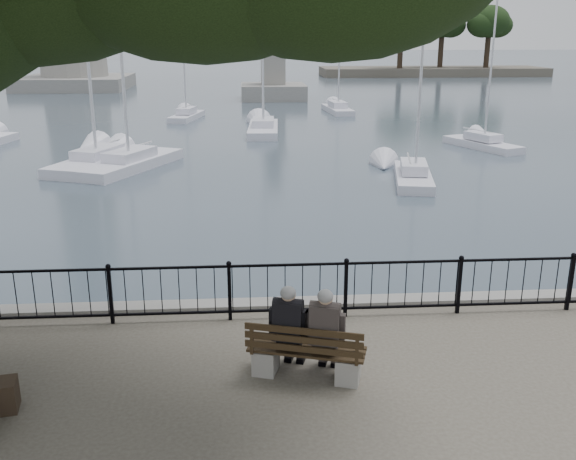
{
  "coord_description": "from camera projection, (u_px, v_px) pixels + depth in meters",
  "views": [
    {
      "loc": [
        -0.71,
        -7.67,
        4.77
      ],
      "look_at": [
        0.0,
        2.5,
        1.6
      ],
      "focal_mm": 40.0,
      "sensor_mm": 36.0,
      "label": 1
    }
  ],
  "objects": [
    {
      "name": "harbor",
      "position": [
        286.0,
        331.0,
        11.77
      ],
      "size": [
        260.0,
        260.0,
        1.2
      ],
      "color": "slate",
      "rests_on": "ground"
    },
    {
      "name": "railing",
      "position": [
        288.0,
        288.0,
        10.98
      ],
      "size": [
        22.06,
        0.06,
        1.0
      ],
      "color": "black",
      "rests_on": "ground"
    },
    {
      "name": "bench",
      "position": [
        306.0,
        358.0,
        9.15
      ],
      "size": [
        1.75,
        0.96,
        0.88
      ],
      "color": "slate",
      "rests_on": "ground"
    },
    {
      "name": "person_left",
      "position": [
        290.0,
        332.0,
        9.19
      ],
      "size": [
        0.54,
        0.76,
        1.4
      ],
      "color": "black",
      "rests_on": "ground"
    },
    {
      "name": "person_right",
      "position": [
        326.0,
        335.0,
        9.08
      ],
      "size": [
        0.54,
        0.76,
        1.4
      ],
      "color": "#2B2624",
      "rests_on": "ground"
    },
    {
      "name": "lion_monument",
      "position": [
        273.0,
        75.0,
        56.15
      ],
      "size": [
        5.6,
        5.6,
        8.36
      ],
      "color": "slate",
      "rests_on": "ground"
    },
    {
      "name": "sailboat_a",
      "position": [
        99.0,
        160.0,
        28.48
      ],
      "size": [
        3.73,
        6.43,
        10.86
      ],
      "color": "silver",
      "rests_on": "ground"
    },
    {
      "name": "sailboat_b",
      "position": [
        130.0,
        160.0,
        27.93
      ],
      "size": [
        4.12,
        6.28,
        14.36
      ],
      "color": "silver",
      "rests_on": "ground"
    },
    {
      "name": "sailboat_c",
      "position": [
        413.0,
        175.0,
        25.61
      ],
      "size": [
        2.3,
        5.06,
        8.86
      ],
      "color": "silver",
      "rests_on": "ground"
    },
    {
      "name": "sailboat_d",
      "position": [
        482.0,
        143.0,
        32.96
      ],
      "size": [
        2.99,
        4.82,
        7.83
      ],
      "color": "silver",
      "rests_on": "ground"
    },
    {
      "name": "sailboat_f",
      "position": [
        263.0,
        127.0,
        37.85
      ],
      "size": [
        2.02,
        6.15,
        11.86
      ],
      "color": "silver",
      "rests_on": "ground"
    },
    {
      "name": "sailboat_g",
      "position": [
        338.0,
        108.0,
        47.47
      ],
      "size": [
        1.85,
        5.2,
        9.74
      ],
      "color": "silver",
      "rests_on": "ground"
    },
    {
      "name": "sailboat_h",
      "position": [
        187.0,
        114.0,
        43.78
      ],
      "size": [
        2.27,
        4.94,
        11.97
      ],
      "color": "silver",
      "rests_on": "ground"
    },
    {
      "name": "far_shore",
      "position": [
        439.0,
        45.0,
        85.27
      ],
      "size": [
        30.0,
        8.6,
        9.18
      ],
      "color": "#494339",
      "rests_on": "ground"
    }
  ]
}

